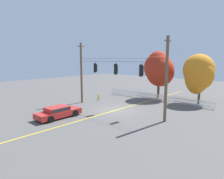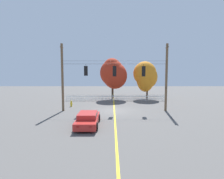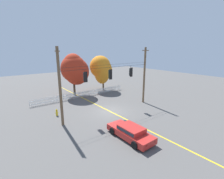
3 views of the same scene
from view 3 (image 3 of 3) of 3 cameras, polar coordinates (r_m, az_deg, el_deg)
name	(u,v)px [view 3 (image 3 of 3)]	position (r m, az deg, el deg)	size (l,w,h in m)	color
ground	(110,111)	(20.61, -0.68, -7.71)	(80.00, 80.00, 0.00)	#565451
lane_centerline_stripe	(110,111)	(20.60, -0.68, -7.70)	(0.16, 36.00, 0.01)	gold
signal_support_span	(110,80)	(19.48, -0.72, 3.36)	(12.49, 1.10, 7.90)	brown
traffic_signal_westbound_side	(85,77)	(17.59, -9.43, 4.41)	(0.43, 0.38, 1.37)	black
traffic_signal_southbound_primary	(110,74)	(19.36, -0.67, 5.35)	(0.43, 0.38, 1.45)	black
traffic_signal_northbound_secondary	(131,72)	(21.55, 6.59, 6.10)	(0.43, 0.38, 1.46)	black
white_picket_fence	(83,94)	(26.97, -10.19, -1.55)	(16.08, 0.06, 0.99)	white
autumn_maple_near_fence	(75,69)	(27.60, -12.98, 6.97)	(4.58, 4.20, 6.98)	#473828
autumn_maple_mid	(102,69)	(30.69, -3.66, 7.21)	(4.05, 3.92, 6.47)	brown
parked_car	(130,132)	(14.74, 6.48, -14.52)	(1.93, 4.57, 1.15)	red
fire_hydrant	(57,112)	(20.31, -18.84, -7.63)	(0.38, 0.22, 0.81)	gold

